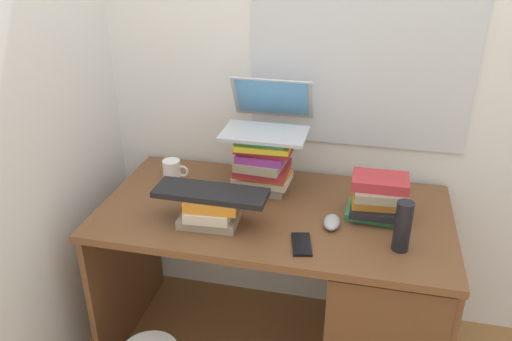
{
  "coord_description": "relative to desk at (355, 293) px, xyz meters",
  "views": [
    {
      "loc": [
        0.33,
        -1.73,
        1.76
      ],
      "look_at": [
        -0.07,
        -0.04,
        0.91
      ],
      "focal_mm": 36.36,
      "sensor_mm": 36.0,
      "label": 1
    }
  ],
  "objects": [
    {
      "name": "wall_back",
      "position": [
        -0.34,
        0.43,
        0.9
      ],
      "size": [
        6.0,
        0.06,
        2.6
      ],
      "color": "white",
      "rests_on": "ground"
    },
    {
      "name": "wall_left",
      "position": [
        -1.2,
        0.03,
        0.9
      ],
      "size": [
        0.05,
        6.0,
        2.6
      ],
      "primitive_type": "cube",
      "color": "silver",
      "rests_on": "ground"
    },
    {
      "name": "desk",
      "position": [
        0.0,
        0.0,
        0.0
      ],
      "size": [
        1.37,
        0.71,
        0.73
      ],
      "color": "brown",
      "rests_on": "ground"
    },
    {
      "name": "book_stack_tall",
      "position": [
        -0.42,
        0.16,
        0.46
      ],
      "size": [
        0.25,
        0.21,
        0.25
      ],
      "color": "gray",
      "rests_on": "desk"
    },
    {
      "name": "book_stack_keyboard_riser",
      "position": [
        -0.56,
        -0.13,
        0.38
      ],
      "size": [
        0.23,
        0.17,
        0.11
      ],
      "color": "gray",
      "rests_on": "desk"
    },
    {
      "name": "book_stack_side",
      "position": [
        0.05,
        0.06,
        0.41
      ],
      "size": [
        0.24,
        0.18,
        0.17
      ],
      "color": "#338C4C",
      "rests_on": "desk"
    },
    {
      "name": "laptop",
      "position": [
        -0.42,
        0.23,
        0.63
      ],
      "size": [
        0.34,
        0.31,
        0.2
      ],
      "color": "#B7BABF",
      "rests_on": "book_stack_tall"
    },
    {
      "name": "keyboard",
      "position": [
        -0.55,
        -0.12,
        0.45
      ],
      "size": [
        0.42,
        0.15,
        0.02
      ],
      "primitive_type": "cube",
      "rotation": [
        0.0,
        0.0,
        -0.01
      ],
      "color": "black",
      "rests_on": "book_stack_keyboard_riser"
    },
    {
      "name": "computer_mouse",
      "position": [
        -0.11,
        -0.05,
        0.35
      ],
      "size": [
        0.06,
        0.1,
        0.04
      ],
      "primitive_type": "ellipsoid",
      "color": "#A5A8AD",
      "rests_on": "desk"
    },
    {
      "name": "mug",
      "position": [
        -0.82,
        0.16,
        0.38
      ],
      "size": [
        0.11,
        0.08,
        0.1
      ],
      "color": "white",
      "rests_on": "desk"
    },
    {
      "name": "water_bottle",
      "position": [
        0.13,
        -0.14,
        0.42
      ],
      "size": [
        0.06,
        0.06,
        0.18
      ],
      "primitive_type": "cylinder",
      "color": "black",
      "rests_on": "desk"
    },
    {
      "name": "cell_phone",
      "position": [
        -0.2,
        -0.2,
        0.33
      ],
      "size": [
        0.09,
        0.15,
        0.01
      ],
      "primitive_type": "cube",
      "rotation": [
        0.0,
        0.0,
        0.22
      ],
      "color": "black",
      "rests_on": "desk"
    }
  ]
}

